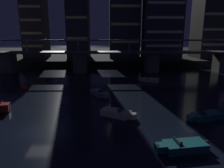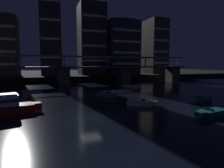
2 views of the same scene
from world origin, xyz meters
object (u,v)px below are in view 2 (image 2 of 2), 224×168
object	(u,v)px
river_bridge	(64,73)
speedboat_near_right	(201,100)
tower_east_tall	(123,47)
speedboat_mid_left	(141,103)
tower_east_low	(155,47)
speedboat_mid_center	(132,86)
tower_central	(92,40)
tower_west_low	(7,46)
speedboat_near_center	(106,95)
tower_west_tall	(50,31)
cabin_cruiser_near_left	(3,107)
channel_buoy	(28,95)
speedboat_mid_right	(211,113)

from	to	relation	value
river_bridge	speedboat_near_right	world-z (taller)	river_bridge
tower_east_tall	speedboat_mid_left	world-z (taller)	tower_east_tall
tower_east_low	speedboat_mid_center	xyz separation A→B (m)	(-27.83, -32.32, -14.91)
tower_central	tower_west_low	bearing A→B (deg)	-179.47
tower_east_tall	speedboat_near_center	bearing A→B (deg)	-117.15
tower_west_tall	cabin_cruiser_near_left	bearing A→B (deg)	-97.67
speedboat_mid_left	channel_buoy	xyz separation A→B (m)	(-18.08, 14.88, 0.06)
tower_central	tower_east_low	size ratio (longest dim) A/B	1.18
speedboat_near_right	speedboat_mid_right	size ratio (longest dim) A/B	0.98
tower_east_tall	speedboat_mid_center	distance (m)	35.18
speedboat_mid_right	speedboat_mid_left	bearing A→B (deg)	123.85
speedboat_mid_left	tower_central	bearing A→B (deg)	84.76
tower_east_tall	tower_east_low	bearing A→B (deg)	5.28
tower_east_low	speedboat_mid_left	bearing A→B (deg)	-124.30
tower_east_tall	speedboat_near_right	size ratio (longest dim) A/B	4.76
cabin_cruiser_near_left	speedboat_near_center	world-z (taller)	cabin_cruiser_near_left
cabin_cruiser_near_left	channel_buoy	bearing A→B (deg)	82.69
river_bridge	tower_west_low	bearing A→B (deg)	132.07
tower_west_tall	tower_east_low	size ratio (longest dim) A/B	1.40
tower_west_low	tower_east_low	world-z (taller)	tower_east_low
speedboat_near_right	tower_west_tall	bearing A→B (deg)	112.43
channel_buoy	speedboat_near_right	bearing A→B (deg)	-28.65
tower_east_tall	cabin_cruiser_near_left	distance (m)	65.07
speedboat_near_center	river_bridge	bearing A→B (deg)	104.88
speedboat_mid_right	speedboat_mid_center	bearing A→B (deg)	84.50
tower_west_tall	speedboat_near_right	bearing A→B (deg)	-67.57
tower_central	tower_east_tall	xyz separation A→B (m)	(13.57, -4.42, -3.38)
speedboat_mid_left	speedboat_mid_right	world-z (taller)	same
tower_west_low	channel_buoy	xyz separation A→B (m)	(10.60, -40.95, -13.32)
cabin_cruiser_near_left	speedboat_near_right	bearing A→B (deg)	-4.09
speedboat_mid_right	tower_east_tall	bearing A→B (deg)	77.82
river_bridge	speedboat_mid_left	distance (m)	35.71
tower_west_tall	cabin_cruiser_near_left	distance (m)	59.20
tower_east_tall	speedboat_near_center	world-z (taller)	tower_east_tall
tower_west_low	speedboat_mid_right	distance (m)	74.19
tower_west_low	speedboat_near_center	world-z (taller)	tower_west_low
tower_west_low	speedboat_mid_left	distance (m)	64.18
cabin_cruiser_near_left	channel_buoy	world-z (taller)	cabin_cruiser_near_left
tower_west_tall	cabin_cruiser_near_left	size ratio (longest dim) A/B	3.98
tower_east_low	channel_buoy	world-z (taller)	tower_east_low
tower_east_tall	cabin_cruiser_near_left	world-z (taller)	tower_east_tall
tower_east_tall	speedboat_near_center	xyz separation A→B (m)	(-21.47, -41.87, -13.90)
tower_west_low	tower_central	distance (m)	34.05
tower_west_low	speedboat_mid_left	bearing A→B (deg)	-62.82
tower_east_tall	speedboat_near_center	size ratio (longest dim) A/B	5.07
speedboat_mid_left	speedboat_mid_right	bearing A→B (deg)	-56.15
speedboat_mid_right	tower_west_tall	bearing A→B (deg)	105.60
tower_east_low	speedboat_near_center	xyz separation A→B (m)	(-39.14, -43.51, -14.91)
river_bridge	speedboat_near_center	distance (m)	25.56
channel_buoy	speedboat_mid_center	bearing A→B (deg)	13.01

